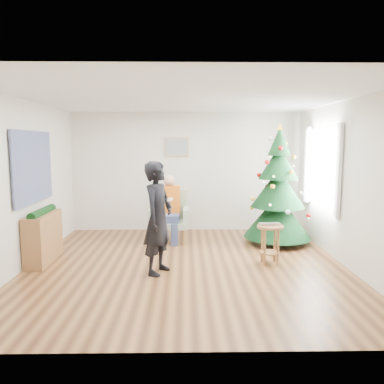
{
  "coord_description": "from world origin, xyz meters",
  "views": [
    {
      "loc": [
        -0.01,
        -5.75,
        1.92
      ],
      "look_at": [
        0.1,
        0.6,
        1.1
      ],
      "focal_mm": 35.0,
      "sensor_mm": 36.0,
      "label": 1
    }
  ],
  "objects_px": {
    "stool": "(270,244)",
    "standing_man": "(158,218)",
    "christmas_tree": "(278,190)",
    "console": "(43,238)",
    "armchair": "(170,223)"
  },
  "relations": [
    {
      "from": "stool",
      "to": "standing_man",
      "type": "xyz_separation_m",
      "value": [
        -1.75,
        -0.38,
        0.51
      ]
    },
    {
      "from": "stool",
      "to": "standing_man",
      "type": "distance_m",
      "value": 1.87
    },
    {
      "from": "christmas_tree",
      "to": "console",
      "type": "height_order",
      "value": "christmas_tree"
    },
    {
      "from": "christmas_tree",
      "to": "armchair",
      "type": "xyz_separation_m",
      "value": [
        -2.09,
        0.21,
        -0.67
      ]
    },
    {
      "from": "standing_man",
      "to": "stool",
      "type": "bearing_deg",
      "value": -55.8
    },
    {
      "from": "christmas_tree",
      "to": "stool",
      "type": "relative_size",
      "value": 3.66
    },
    {
      "from": "console",
      "to": "christmas_tree",
      "type": "bearing_deg",
      "value": 14.68
    },
    {
      "from": "armchair",
      "to": "standing_man",
      "type": "distance_m",
      "value": 1.92
    },
    {
      "from": "christmas_tree",
      "to": "stool",
      "type": "distance_m",
      "value": 1.52
    },
    {
      "from": "console",
      "to": "stool",
      "type": "bearing_deg",
      "value": -3.05
    },
    {
      "from": "armchair",
      "to": "console",
      "type": "relative_size",
      "value": 1.0
    },
    {
      "from": "armchair",
      "to": "console",
      "type": "distance_m",
      "value": 2.38
    },
    {
      "from": "armchair",
      "to": "standing_man",
      "type": "height_order",
      "value": "standing_man"
    },
    {
      "from": "stool",
      "to": "standing_man",
      "type": "bearing_deg",
      "value": -167.75
    },
    {
      "from": "stool",
      "to": "standing_man",
      "type": "height_order",
      "value": "standing_man"
    }
  ]
}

